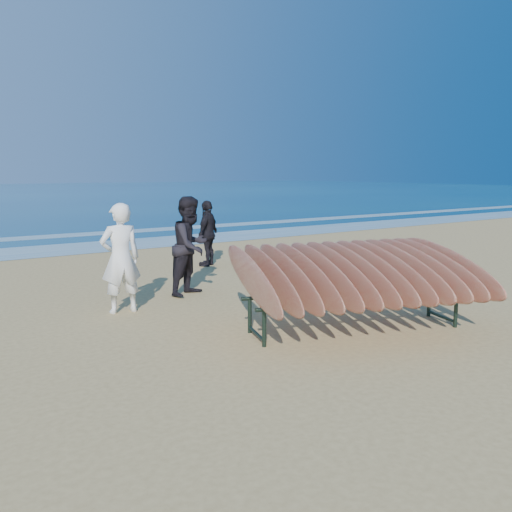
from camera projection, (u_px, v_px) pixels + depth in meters
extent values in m
plane|color=tan|center=(287.00, 326.00, 8.01)|extent=(120.00, 120.00, 0.00)
plane|color=white|center=(82.00, 248.00, 16.16)|extent=(160.00, 160.00, 0.00)
plane|color=white|center=(52.00, 236.00, 19.01)|extent=(160.00, 160.00, 0.00)
cylinder|color=black|center=(264.00, 328.00, 7.04)|extent=(0.06, 0.06, 0.50)
cylinder|color=black|center=(456.00, 311.00, 7.92)|extent=(0.06, 0.06, 0.50)
cylinder|color=black|center=(250.00, 316.00, 7.65)|extent=(0.06, 0.06, 0.50)
cylinder|color=black|center=(429.00, 301.00, 8.53)|extent=(0.06, 0.06, 0.50)
cylinder|color=black|center=(366.00, 301.00, 7.44)|extent=(3.08, 0.99, 0.06)
cylinder|color=black|center=(345.00, 291.00, 8.05)|extent=(3.08, 0.99, 0.06)
cylinder|color=black|center=(257.00, 334.00, 7.37)|extent=(0.23, 0.63, 0.04)
cylinder|color=black|center=(441.00, 316.00, 8.25)|extent=(0.23, 0.63, 0.04)
ellipsoid|color=maroon|center=(252.00, 278.00, 7.23)|extent=(0.80, 2.45, 0.93)
ellipsoid|color=maroon|center=(270.00, 277.00, 7.31)|extent=(0.80, 2.45, 0.93)
ellipsoid|color=maroon|center=(288.00, 276.00, 7.39)|extent=(0.80, 2.45, 0.93)
ellipsoid|color=maroon|center=(305.00, 275.00, 7.46)|extent=(0.80, 2.45, 0.93)
ellipsoid|color=maroon|center=(322.00, 274.00, 7.54)|extent=(0.80, 2.45, 0.93)
ellipsoid|color=maroon|center=(339.00, 273.00, 7.62)|extent=(0.80, 2.45, 0.93)
ellipsoid|color=maroon|center=(356.00, 272.00, 7.69)|extent=(0.80, 2.45, 0.93)
ellipsoid|color=maroon|center=(372.00, 271.00, 7.77)|extent=(0.80, 2.45, 0.93)
ellipsoid|color=maroon|center=(388.00, 270.00, 7.85)|extent=(0.80, 2.45, 0.93)
ellipsoid|color=maroon|center=(403.00, 269.00, 7.92)|extent=(0.80, 2.45, 0.93)
ellipsoid|color=maroon|center=(419.00, 268.00, 8.00)|extent=(0.80, 2.45, 0.93)
ellipsoid|color=maroon|center=(433.00, 267.00, 8.08)|extent=(0.80, 2.45, 0.93)
ellipsoid|color=maroon|center=(448.00, 266.00, 8.15)|extent=(0.80, 2.45, 0.93)
imported|color=white|center=(121.00, 258.00, 8.68)|extent=(0.68, 0.48, 1.78)
imported|color=black|center=(191.00, 246.00, 9.96)|extent=(1.10, 1.01, 1.82)
imported|color=black|center=(208.00, 233.00, 13.04)|extent=(0.97, 0.86, 1.58)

